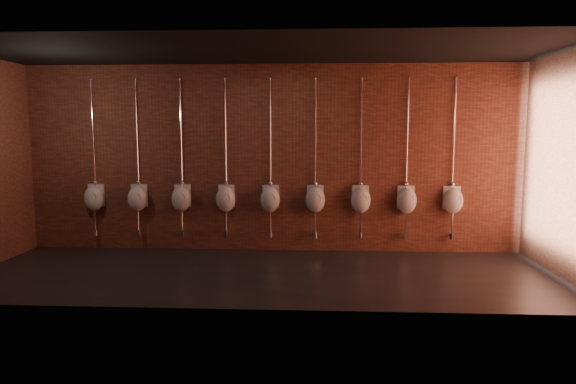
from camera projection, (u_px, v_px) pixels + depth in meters
name	position (u px, v px, depth m)	size (l,w,h in m)	color
ground	(264.00, 274.00, 7.52)	(8.50, 8.50, 0.00)	black
room_shell	(263.00, 136.00, 7.28)	(8.54, 3.04, 3.22)	black
urinal_0	(94.00, 197.00, 8.94)	(0.35, 0.30, 2.71)	silver
urinal_1	(138.00, 198.00, 8.90)	(0.35, 0.30, 2.71)	silver
urinal_2	(181.00, 198.00, 8.86)	(0.35, 0.30, 2.71)	silver
urinal_3	(226.00, 198.00, 8.82)	(0.35, 0.30, 2.71)	silver
urinal_4	(270.00, 198.00, 8.78)	(0.35, 0.30, 2.71)	silver
urinal_5	(315.00, 199.00, 8.74)	(0.35, 0.30, 2.71)	silver
urinal_6	(361.00, 199.00, 8.70)	(0.35, 0.30, 2.71)	silver
urinal_7	(407.00, 199.00, 8.66)	(0.35, 0.30, 2.71)	silver
urinal_8	(453.00, 200.00, 8.62)	(0.35, 0.30, 2.71)	silver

